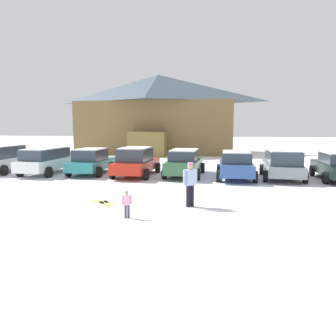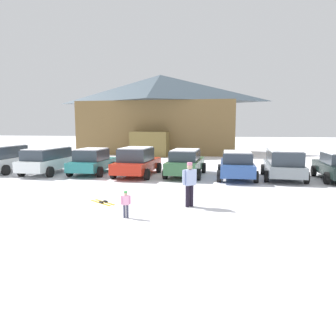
# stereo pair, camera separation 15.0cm
# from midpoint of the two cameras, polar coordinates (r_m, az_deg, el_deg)

# --- Properties ---
(ground) EXTENTS (160.00, 160.00, 0.00)m
(ground) POSITION_cam_midpoint_polar(r_m,az_deg,el_deg) (8.71, -7.58, -12.92)
(ground) COLOR white
(ski_lodge) EXTENTS (17.24, 10.73, 8.55)m
(ski_lodge) POSITION_cam_midpoint_polar(r_m,az_deg,el_deg) (37.01, -1.86, 9.47)
(ski_lodge) COLOR brown
(ski_lodge) RESTS_ON ground
(parked_silver_wagon) EXTENTS (2.14, 4.08, 1.74)m
(parked_silver_wagon) POSITION_cam_midpoint_polar(r_m,az_deg,el_deg) (23.64, -27.10, 1.55)
(parked_silver_wagon) COLOR silver
(parked_silver_wagon) RESTS_ON ground
(parked_white_suv) EXTENTS (2.18, 4.64, 1.63)m
(parked_white_suv) POSITION_cam_midpoint_polar(r_m,az_deg,el_deg) (21.87, -20.59, 1.36)
(parked_white_suv) COLOR white
(parked_white_suv) RESTS_ON ground
(parked_teal_hatchback) EXTENTS (2.13, 4.22, 1.60)m
(parked_teal_hatchback) POSITION_cam_midpoint_polar(r_m,az_deg,el_deg) (20.91, -13.40, 1.16)
(parked_teal_hatchback) COLOR teal
(parked_teal_hatchback) RESTS_ON ground
(parked_red_sedan) EXTENTS (2.36, 4.72, 1.72)m
(parked_red_sedan) POSITION_cam_midpoint_polar(r_m,az_deg,el_deg) (19.73, -5.81, 1.11)
(parked_red_sedan) COLOR red
(parked_red_sedan) RESTS_ON ground
(parked_green_coupe) EXTENTS (2.27, 4.75, 1.60)m
(parked_green_coupe) POSITION_cam_midpoint_polar(r_m,az_deg,el_deg) (19.62, 2.69, 0.98)
(parked_green_coupe) COLOR #31613B
(parked_green_coupe) RESTS_ON ground
(parked_blue_hatchback) EXTENTS (2.17, 4.48, 1.58)m
(parked_blue_hatchback) POSITION_cam_midpoint_polar(r_m,az_deg,el_deg) (19.02, 11.50, 0.60)
(parked_blue_hatchback) COLOR #2C4F95
(parked_blue_hatchback) RESTS_ON ground
(parked_grey_wagon) EXTENTS (2.40, 4.70, 1.69)m
(parked_grey_wagon) POSITION_cam_midpoint_polar(r_m,az_deg,el_deg) (19.63, 19.06, 0.86)
(parked_grey_wagon) COLOR gray
(parked_grey_wagon) RESTS_ON ground
(skier_adult_in_blue_parka) EXTENTS (0.50, 0.44, 1.67)m
(skier_adult_in_blue_parka) POSITION_cam_midpoint_polar(r_m,az_deg,el_deg) (12.15, 3.53, -2.41)
(skier_adult_in_blue_parka) COLOR black
(skier_adult_in_blue_parka) RESTS_ON ground
(skier_child_in_pink_snowsuit) EXTENTS (0.32, 0.18, 0.89)m
(skier_child_in_pink_snowsuit) POSITION_cam_midpoint_polar(r_m,az_deg,el_deg) (10.83, -7.57, -6.05)
(skier_child_in_pink_snowsuit) COLOR #333549
(skier_child_in_pink_snowsuit) RESTS_ON ground
(pair_of_skis) EXTENTS (1.22, 1.01, 0.08)m
(pair_of_skis) POSITION_cam_midpoint_polar(r_m,az_deg,el_deg) (13.13, -11.54, -5.91)
(pair_of_skis) COLOR gold
(pair_of_skis) RESTS_ON ground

